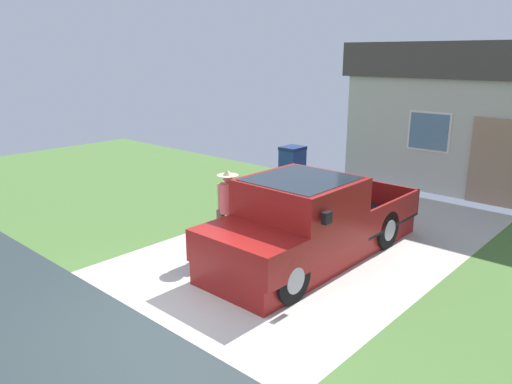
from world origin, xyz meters
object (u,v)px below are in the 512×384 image
Objects in this scene: pickup_truck at (304,225)px; handbag at (211,250)px; person_with_hat at (228,209)px; wheeled_trash_bin at (292,163)px.

pickup_truck is 1.93m from handbag.
pickup_truck is at bearing 14.71° from person_with_hat.
wheeled_trash_bin is (-2.63, 5.41, -0.35)m from person_with_hat.
handbag is at bearing -66.84° from wheeled_trash_bin.
wheeled_trash_bin is (-3.96, 4.70, -0.14)m from pickup_truck.
pickup_truck is 4.60× the size of wheeled_trash_bin.
pickup_truck is 2.96× the size of person_with_hat.
person_with_hat is (-1.33, -0.71, 0.21)m from pickup_truck.
pickup_truck reaches higher than handbag.
person_with_hat is 1.56× the size of wheeled_trash_bin.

